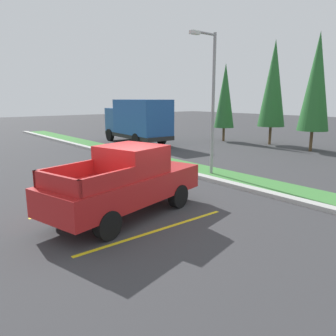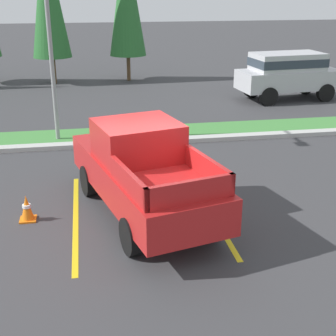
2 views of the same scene
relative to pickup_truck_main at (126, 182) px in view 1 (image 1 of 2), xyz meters
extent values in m
plane|color=#38383A|center=(0.13, 0.08, -1.04)|extent=(120.00, 120.00, 0.00)
cube|color=yellow|center=(-1.54, -0.05, -1.04)|extent=(0.12, 4.80, 0.01)
cube|color=yellow|center=(1.56, -0.05, -1.04)|extent=(0.12, 4.80, 0.01)
cube|color=#B2B2AD|center=(0.13, 5.08, -0.97)|extent=(56.00, 0.40, 0.15)
cube|color=#42843D|center=(0.13, 6.18, -1.01)|extent=(56.00, 1.80, 0.06)
cylinder|color=black|center=(-1.19, 1.25, -0.66)|extent=(0.46, 0.81, 0.76)
cylinder|color=black|center=(0.46, 1.66, -0.66)|extent=(0.46, 0.81, 0.76)
cylinder|color=black|center=(-0.43, -1.76, -0.66)|extent=(0.46, 0.81, 0.76)
cylinder|color=black|center=(1.22, -1.34, -0.66)|extent=(0.46, 0.81, 0.76)
cube|color=red|center=(0.01, -0.05, -0.16)|extent=(3.12, 5.51, 0.76)
cube|color=red|center=(-0.06, 0.24, 0.64)|extent=(2.10, 1.98, 0.84)
cube|color=#2D3842|center=(-0.26, 1.04, 0.69)|extent=(1.58, 0.45, 0.63)
cube|color=red|center=(-0.46, -1.66, 0.44)|extent=(0.56, 1.87, 0.44)
cube|color=red|center=(1.19, -1.25, 0.44)|extent=(0.56, 1.87, 0.44)
cube|color=red|center=(0.59, -2.33, 0.44)|extent=(1.77, 0.54, 0.44)
cube|color=silver|center=(-0.61, 2.42, -0.40)|extent=(1.79, 0.60, 0.28)
cylinder|color=black|center=(-16.09, 8.52, -0.54)|extent=(1.02, 0.36, 1.00)
cylinder|color=black|center=(-15.95, 10.71, -0.54)|extent=(1.02, 0.36, 1.00)
cylinder|color=black|center=(-11.70, 8.24, -0.54)|extent=(1.02, 0.36, 1.00)
cylinder|color=black|center=(-11.56, 10.44, -0.54)|extent=(1.02, 0.36, 1.00)
cube|color=#262626|center=(-13.43, 9.45, -0.39)|extent=(6.93, 2.73, 0.30)
cube|color=#285693|center=(-15.97, 9.61, 0.71)|extent=(1.74, 2.40, 1.90)
cube|color=#2D3842|center=(-16.79, 9.66, 0.96)|extent=(0.19, 2.10, 0.90)
cube|color=#235199|center=(-12.63, 9.40, 1.06)|extent=(5.14, 2.71, 2.60)
cylinder|color=gray|center=(-2.15, 5.98, 2.08)|extent=(0.14, 0.14, 6.25)
cylinder|color=gray|center=(-2.15, 5.38, 5.11)|extent=(0.10, 1.20, 0.10)
cube|color=silver|center=(-2.15, 4.78, 5.07)|extent=(0.24, 0.44, 0.14)
cylinder|color=brown|center=(-10.03, 15.83, -0.48)|extent=(0.20, 0.20, 1.13)
cone|color=#28662D|center=(-10.03, 15.83, 2.66)|extent=(1.63, 1.63, 5.14)
cylinder|color=brown|center=(-6.37, 17.00, -0.34)|extent=(0.20, 0.20, 1.39)
cone|color=#28662D|center=(-6.37, 17.00, 3.52)|extent=(2.01, 2.01, 6.34)
cylinder|color=brown|center=(-2.70, 16.26, -0.35)|extent=(0.20, 0.20, 1.38)
cone|color=#28662D|center=(-2.70, 16.26, 3.48)|extent=(1.99, 1.99, 6.29)
cube|color=orange|center=(-2.59, 0.05, -1.02)|extent=(0.36, 0.36, 0.04)
cone|color=orange|center=(-2.59, 0.05, -0.72)|extent=(0.28, 0.28, 0.56)
cylinder|color=white|center=(-2.59, 0.05, -0.69)|extent=(0.19, 0.19, 0.07)
camera|label=1|loc=(8.13, -5.06, 2.43)|focal=35.03mm
camera|label=2|loc=(-1.15, -10.01, 3.90)|focal=51.61mm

